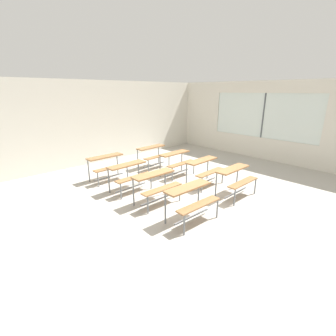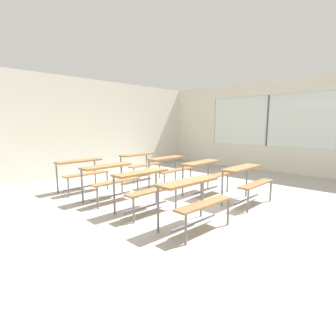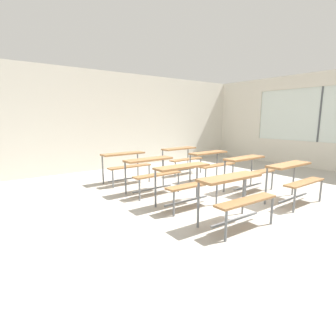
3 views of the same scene
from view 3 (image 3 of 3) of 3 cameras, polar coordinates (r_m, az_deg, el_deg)
The scene contains 10 objects.
ground at distance 5.29m, azimuth 11.62°, elevation -7.28°, with size 10.00×9.00×0.05m, color #ADA89E.
wall_back at distance 8.68m, azimuth -11.10°, elevation 9.99°, with size 10.00×0.12×3.00m, color silver.
desk_bench_r0c0 at distance 4.01m, azimuth 14.43°, elevation -4.49°, with size 1.12×0.63×0.74m.
desk_bench_r0c1 at distance 5.48m, azimuth 25.72°, elevation -1.14°, with size 1.10×0.59×0.74m.
desk_bench_r1c0 at distance 4.77m, azimuth 3.91°, elevation -1.73°, with size 1.11×0.61×0.74m.
desk_bench_r1c1 at distance 6.04m, azimuth 17.10°, elevation 0.48°, with size 1.11×0.62×0.74m.
desk_bench_r2c0 at distance 5.60m, azimuth -3.58°, elevation 0.15°, with size 1.11×0.62×0.74m.
desk_bench_r2c1 at distance 6.77m, azimuth 9.41°, elevation 1.89°, with size 1.10×0.60×0.74m.
desk_bench_r3c0 at distance 6.58m, azimuth -9.24°, elevation 1.64°, with size 1.11×0.60×0.74m.
desk_bench_r3c1 at distance 7.61m, azimuth 2.96°, elevation 3.00°, with size 1.13×0.64×0.74m.
Camera 3 is at (-3.80, -3.30, 1.60)m, focal length 28.00 mm.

